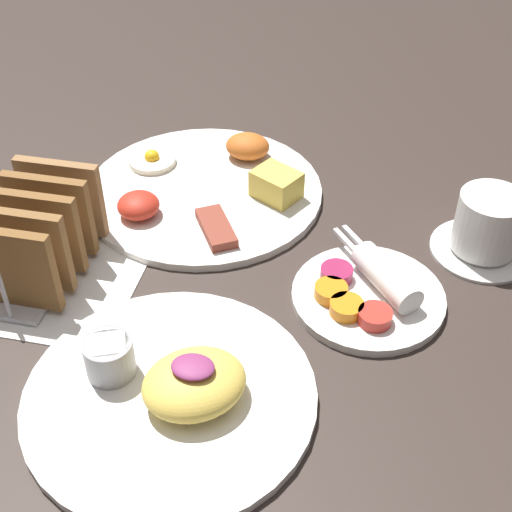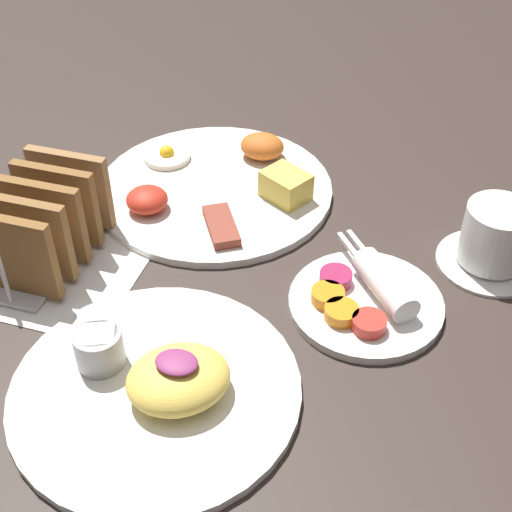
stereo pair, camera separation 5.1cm
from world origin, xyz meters
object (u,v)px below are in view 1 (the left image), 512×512
toast_rack (39,234)px  coffee_cup (487,227)px  plate_condiments (368,293)px  plate_foreground (171,389)px  plate_breakfast (207,188)px

toast_rack → coffee_cup: size_ratio=1.50×
plate_condiments → plate_foreground: bearing=-133.9°
plate_breakfast → plate_foreground: bearing=-80.6°
toast_rack → coffee_cup: bearing=15.9°
plate_breakfast → plate_foreground: (0.05, -0.33, 0.00)m
plate_foreground → toast_rack: 0.25m
plate_condiments → coffee_cup: 0.17m
plate_breakfast → coffee_cup: 0.35m
plate_breakfast → plate_condiments: bearing=-35.1°
plate_condiments → coffee_cup: coffee_cup is taller
plate_breakfast → plate_condiments: size_ratio=1.73×
plate_condiments → plate_breakfast: bearing=144.9°
plate_foreground → coffee_cup: 0.41m
coffee_cup → toast_rack: bearing=-164.1°
plate_condiments → toast_rack: (-0.36, -0.03, 0.04)m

